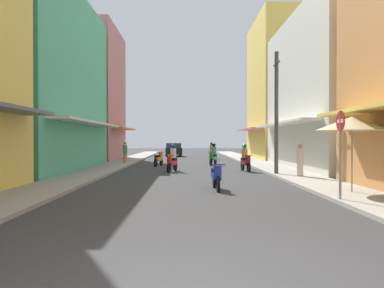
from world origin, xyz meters
name	(u,v)px	position (x,y,z in m)	size (l,w,h in m)	color
ground_plane	(189,166)	(0.00, 21.27, 0.00)	(111.19, 111.19, 0.00)	#38383A
sidewalk_left	(113,166)	(-5.18, 21.27, 0.06)	(2.13, 58.54, 0.12)	#9E9991
sidewalk_right	(265,165)	(5.18, 21.27, 0.06)	(2.13, 58.54, 0.12)	#ADA89E
building_left_mid	(31,82)	(-9.24, 17.76, 5.18)	(7.05, 13.08, 10.36)	#4CB28C
building_left_far	(84,95)	(-9.24, 29.07, 5.76)	(7.05, 8.19, 11.53)	#B7727F
building_right_mid	(338,93)	(9.24, 18.94, 4.73)	(7.05, 12.91, 9.47)	silver
building_right_far	(287,90)	(9.24, 31.00, 6.51)	(7.05, 9.55, 13.03)	#EFD159
motorbike_orange	(159,159)	(-2.08, 21.57, 0.50)	(0.66, 1.78, 0.96)	black
motorbike_silver	(212,152)	(2.15, 30.71, 0.70)	(0.55, 1.81, 1.58)	black
motorbike_blue	(216,176)	(0.93, 9.21, 0.50)	(0.55, 1.81, 0.96)	black
motorbike_maroon	(245,159)	(3.21, 17.17, 0.70)	(0.55, 1.80, 1.58)	black
motorbike_red	(172,159)	(-0.97, 17.06, 0.70)	(0.68, 1.77, 1.58)	black
motorbike_green	(213,155)	(1.73, 22.36, 0.70)	(0.74, 1.74, 1.58)	black
parked_car	(173,150)	(-1.66, 37.20, 0.74)	(2.04, 4.21, 1.45)	black
pedestrian_crossing	(125,151)	(-4.67, 23.26, 0.98)	(0.44, 0.44, 1.75)	#BF8C3F
pedestrian_midway	(300,161)	(5.15, 13.13, 0.81)	(0.34, 0.34, 1.62)	beige
vendor_umbrella	(352,124)	(5.28, 7.88, 2.34)	(2.33, 2.33, 2.57)	#99999E
utility_pole	(276,112)	(4.36, 14.52, 3.19)	(0.20, 1.20, 6.23)	#4C4C4F
street_sign_no_entry	(340,143)	(4.26, 6.32, 1.72)	(0.07, 0.60, 2.65)	gray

